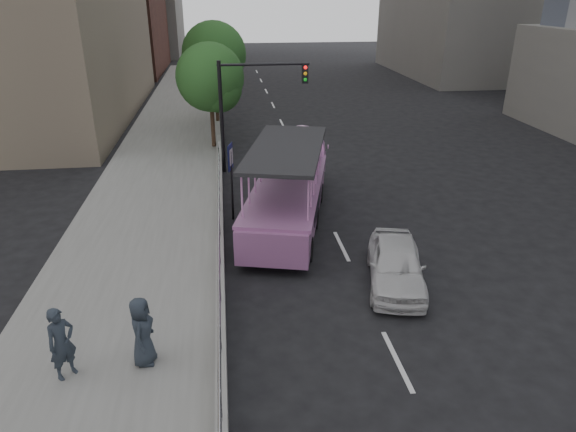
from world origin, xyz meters
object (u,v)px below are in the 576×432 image
object	(u,v)px
pedestrian_near	(62,343)
duck_boat	(291,187)
traffic_signal	(247,98)
pedestrian_far	(142,331)
street_tree_far	(216,57)
parking_sign	(231,174)
street_tree_near	(212,80)
car	(396,264)

from	to	relation	value
pedestrian_near	duck_boat	bearing A→B (deg)	8.68
duck_boat	pedestrian_near	distance (m)	10.66
traffic_signal	duck_boat	bearing A→B (deg)	-76.91
pedestrian_near	traffic_signal	bearing A→B (deg)	25.07
pedestrian_far	traffic_signal	xyz separation A→B (m)	(3.11, 14.16, 2.37)
street_tree_far	parking_sign	bearing A→B (deg)	-88.19
pedestrian_far	parking_sign	size ratio (longest dim) A/B	0.56
street_tree_near	street_tree_far	world-z (taller)	street_tree_far
car	pedestrian_near	size ratio (longest dim) A/B	2.30
parking_sign	street_tree_far	size ratio (longest dim) A/B	0.46
pedestrian_near	pedestrian_far	world-z (taller)	pedestrian_near
pedestrian_near	pedestrian_far	distance (m)	1.66
parking_sign	traffic_signal	distance (m)	6.05
pedestrian_far	street_tree_far	bearing A→B (deg)	1.97
pedestrian_far	traffic_signal	size ratio (longest dim) A/B	0.32
pedestrian_near	street_tree_far	size ratio (longest dim) A/B	0.26
pedestrian_near	traffic_signal	xyz separation A→B (m)	(4.75, 14.40, 2.35)
pedestrian_near	pedestrian_far	size ratio (longest dim) A/B	1.02
parking_sign	duck_boat	bearing A→B (deg)	2.99
car	pedestrian_far	bearing A→B (deg)	-142.36
traffic_signal	street_tree_near	world-z (taller)	street_tree_near
street_tree_near	pedestrian_far	bearing A→B (deg)	-94.92
traffic_signal	pedestrian_far	bearing A→B (deg)	-102.39
traffic_signal	parking_sign	bearing A→B (deg)	-99.06
pedestrian_far	street_tree_near	size ratio (longest dim) A/B	0.29
duck_boat	street_tree_near	distance (m)	9.88
pedestrian_far	street_tree_far	distance (m)	23.87
duck_boat	parking_sign	world-z (taller)	duck_boat
duck_boat	pedestrian_far	xyz separation A→B (m)	(-4.42, -8.53, -0.03)
car	pedestrian_far	xyz separation A→B (m)	(-6.85, -3.06, 0.46)
duck_boat	traffic_signal	xyz separation A→B (m)	(-1.31, 5.63, 2.34)
pedestrian_near	traffic_signal	distance (m)	15.35
car	street_tree_near	bearing A→B (deg)	123.69
street_tree_near	pedestrian_near	bearing A→B (deg)	-100.04
duck_boat	traffic_signal	size ratio (longest dim) A/B	1.85
pedestrian_far	street_tree_far	size ratio (longest dim) A/B	0.26
street_tree_near	street_tree_far	size ratio (longest dim) A/B	0.89
pedestrian_near	traffic_signal	size ratio (longest dim) A/B	0.33
pedestrian_near	parking_sign	size ratio (longest dim) A/B	0.57
car	street_tree_far	size ratio (longest dim) A/B	0.60
pedestrian_near	street_tree_far	world-z (taller)	street_tree_far
car	parking_sign	world-z (taller)	parking_sign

